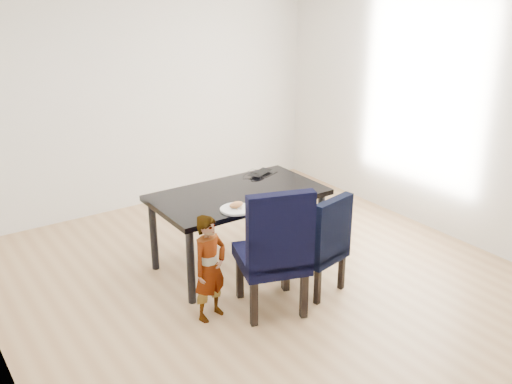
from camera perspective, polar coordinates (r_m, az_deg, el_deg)
floor at (r=5.32m, az=1.24°, el=-9.28°), size 4.50×5.00×0.01m
wall_back at (r=6.91m, az=-11.03°, el=9.55°), size 4.50×0.01×2.70m
wall_right at (r=6.33m, az=18.33°, el=7.85°), size 0.01×5.00×2.70m
dining_table at (r=5.51m, az=-1.77°, el=-3.70°), size 1.60×0.90×0.75m
chair_left at (r=4.72m, az=1.54°, el=-5.57°), size 0.69×0.70×1.13m
chair_right at (r=5.06m, az=5.86°, el=-5.03°), size 0.53×0.54×0.92m
child at (r=4.65m, az=-4.63°, el=-7.57°), size 0.38×0.29×0.91m
plate at (r=4.96m, az=-2.00°, el=-1.73°), size 0.29×0.29×0.02m
sandwich at (r=4.97m, az=-1.99°, el=-1.28°), size 0.15×0.10×0.06m
laptop at (r=5.87m, az=0.11°, el=1.97°), size 0.35×0.30×0.02m
cable_tangle at (r=5.71m, az=0.17°, el=1.33°), size 0.15×0.15×0.01m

